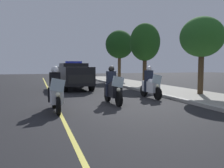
% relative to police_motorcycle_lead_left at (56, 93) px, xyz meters
% --- Properties ---
extents(ground_plane, '(80.00, 80.00, 0.00)m').
position_rel_police_motorcycle_lead_left_xyz_m(ground_plane, '(-0.91, 2.58, -0.70)').
color(ground_plane, black).
extents(curb_strip, '(48.00, 0.24, 0.15)m').
position_rel_police_motorcycle_lead_left_xyz_m(curb_strip, '(-0.91, 5.97, -0.62)').
color(curb_strip, '#9E9B93').
rests_on(curb_strip, ground).
extents(sidewalk_strip, '(48.00, 3.60, 0.10)m').
position_rel_police_motorcycle_lead_left_xyz_m(sidewalk_strip, '(-0.91, 7.87, -0.65)').
color(sidewalk_strip, gray).
rests_on(sidewalk_strip, ground).
extents(lane_stripe_center, '(48.00, 0.12, 0.01)m').
position_rel_police_motorcycle_lead_left_xyz_m(lane_stripe_center, '(-0.91, 0.11, -0.70)').
color(lane_stripe_center, '#E0D14C').
rests_on(lane_stripe_center, ground).
extents(police_motorcycle_lead_left, '(2.14, 0.58, 1.72)m').
position_rel_police_motorcycle_lead_left_xyz_m(police_motorcycle_lead_left, '(0.00, 0.00, 0.00)').
color(police_motorcycle_lead_left, black).
rests_on(police_motorcycle_lead_left, ground).
extents(police_motorcycle_lead_right, '(2.14, 0.58, 1.72)m').
position_rel_police_motorcycle_lead_left_xyz_m(police_motorcycle_lead_right, '(-0.94, 2.59, 0.00)').
color(police_motorcycle_lead_right, black).
rests_on(police_motorcycle_lead_right, ground).
extents(police_motorcycle_trailing, '(2.14, 0.58, 1.72)m').
position_rel_police_motorcycle_lead_left_xyz_m(police_motorcycle_trailing, '(-2.10, 5.08, 0.00)').
color(police_motorcycle_trailing, black).
rests_on(police_motorcycle_trailing, ground).
extents(police_suv, '(4.96, 2.20, 2.05)m').
position_rel_police_motorcycle_lead_left_xyz_m(police_suv, '(-8.00, 1.91, 0.37)').
color(police_suv, black).
rests_on(police_suv, ground).
extents(tree_mid_block, '(2.46, 2.46, 4.41)m').
position_rel_police_motorcycle_lead_left_xyz_m(tree_mid_block, '(-2.17, 8.33, 2.63)').
color(tree_mid_block, '#42301E').
rests_on(tree_mid_block, sidewalk_strip).
extents(tree_far_back, '(2.54, 2.54, 5.19)m').
position_rel_police_motorcycle_lead_left_xyz_m(tree_far_back, '(-9.00, 8.07, 2.98)').
color(tree_far_back, '#42301E').
rests_on(tree_far_back, sidewalk_strip).
extents(tree_behind_suv, '(3.11, 3.11, 5.54)m').
position_rel_police_motorcycle_lead_left_xyz_m(tree_behind_suv, '(-15.65, 8.16, 3.36)').
color(tree_behind_suv, '#4C3823').
rests_on(tree_behind_suv, sidewalk_strip).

